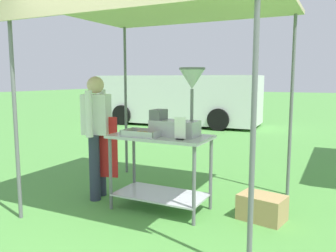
% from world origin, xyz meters
% --- Properties ---
extents(ground_plane, '(70.00, 70.00, 0.00)m').
position_xyz_m(ground_plane, '(0.00, 6.00, 0.00)').
color(ground_plane, '#519342').
extents(stall_canopy, '(2.82, 2.41, 2.45)m').
position_xyz_m(stall_canopy, '(-0.16, 1.05, 2.36)').
color(stall_canopy, slate).
rests_on(stall_canopy, ground).
extents(donut_cart, '(1.19, 0.63, 0.91)m').
position_xyz_m(donut_cart, '(-0.16, 0.95, 0.64)').
color(donut_cart, '#B7B7BC').
rests_on(donut_cart, ground).
extents(donut_tray, '(0.44, 0.29, 0.07)m').
position_xyz_m(donut_tray, '(-0.33, 0.82, 0.94)').
color(donut_tray, '#B7B7BC').
rests_on(donut_tray, donut_cart).
extents(donut_fryer, '(0.65, 0.29, 0.79)m').
position_xyz_m(donut_fryer, '(0.06, 1.00, 1.23)').
color(donut_fryer, '#B7B7BC').
rests_on(donut_fryer, donut_cart).
extents(menu_sign, '(0.13, 0.05, 0.25)m').
position_xyz_m(menu_sign, '(0.18, 0.76, 1.02)').
color(menu_sign, black).
rests_on(menu_sign, donut_cart).
extents(vendor, '(0.47, 0.54, 1.61)m').
position_xyz_m(vendor, '(-1.10, 0.96, 0.90)').
color(vendor, '#2D3347').
rests_on(vendor, ground).
extents(supply_crate, '(0.55, 0.43, 0.29)m').
position_xyz_m(supply_crate, '(1.01, 1.17, 0.14)').
color(supply_crate, tan).
rests_on(supply_crate, ground).
extents(van_white, '(5.60, 2.30, 1.69)m').
position_xyz_m(van_white, '(-3.39, 8.41, 0.88)').
color(van_white, white).
rests_on(van_white, ground).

